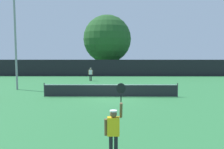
# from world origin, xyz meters

# --- Properties ---
(ground_plane) EXTENTS (120.00, 120.00, 0.00)m
(ground_plane) POSITION_xyz_m (0.00, 0.00, 0.00)
(ground_plane) COLOR #2D723D
(tennis_net) EXTENTS (10.33, 0.08, 1.07)m
(tennis_net) POSITION_xyz_m (0.00, 0.00, 0.51)
(tennis_net) COLOR #232328
(tennis_net) RESTS_ON ground
(perimeter_fence) EXTENTS (38.31, 0.12, 2.39)m
(perimeter_fence) POSITION_xyz_m (0.00, 16.45, 1.20)
(perimeter_fence) COLOR black
(perimeter_fence) RESTS_ON ground
(player_serving) EXTENTS (0.68, 0.39, 2.43)m
(player_serving) POSITION_xyz_m (0.22, -10.80, 1.05)
(player_serving) COLOR yellow
(player_serving) RESTS_ON ground
(player_receiving) EXTENTS (0.57, 0.23, 1.56)m
(player_receiving) POSITION_xyz_m (-2.56, 10.46, 0.94)
(player_receiving) COLOR white
(player_receiving) RESTS_ON ground
(tennis_ball) EXTENTS (0.07, 0.07, 0.07)m
(tennis_ball) POSITION_xyz_m (-2.51, 2.77, 0.03)
(tennis_ball) COLOR #CCE033
(tennis_ball) RESTS_ON ground
(light_pole) EXTENTS (1.18, 0.28, 8.87)m
(light_pole) POSITION_xyz_m (-8.67, 3.53, 5.01)
(light_pole) COLOR gray
(light_pole) RESTS_ON ground
(large_tree) EXTENTS (7.82, 7.82, 9.57)m
(large_tree) POSITION_xyz_m (-0.83, 21.22, 5.65)
(large_tree) COLOR brown
(large_tree) RESTS_ON ground
(parked_car_near) EXTENTS (2.05, 4.27, 1.69)m
(parked_car_near) POSITION_xyz_m (2.29, 22.11, 0.78)
(parked_car_near) COLOR navy
(parked_car_near) RESTS_ON ground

